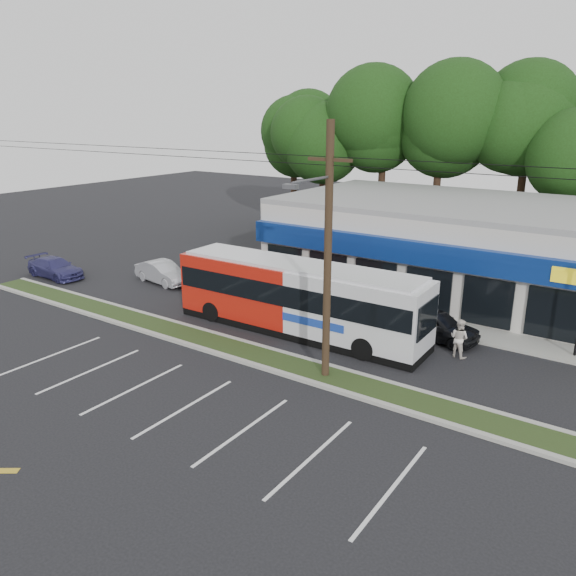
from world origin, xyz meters
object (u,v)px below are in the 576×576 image
(car_blue, at_px, (55,268))
(pedestrian_b, at_px, (459,338))
(metrobus, at_px, (299,296))
(car_silver, at_px, (163,272))
(car_dark, at_px, (435,324))
(pedestrian_a, at_px, (392,310))
(utility_pole, at_px, (323,246))

(car_blue, distance_m, pedestrian_b, 25.70)
(metrobus, height_order, car_blue, metrobus)
(metrobus, height_order, car_silver, metrobus)
(car_dark, height_order, pedestrian_a, pedestrian_a)
(utility_pole, relative_size, car_blue, 11.41)
(metrobus, distance_m, pedestrian_b, 7.59)
(metrobus, xyz_separation_m, car_blue, (-18.20, -1.00, -1.19))
(car_blue, bearing_deg, utility_pole, -95.60)
(utility_pole, xyz_separation_m, car_silver, (-14.96, 5.61, -4.73))
(car_dark, distance_m, pedestrian_b, 2.15)
(car_blue, bearing_deg, car_silver, -64.38)
(car_silver, xyz_separation_m, car_blue, (-6.68, -3.04, -0.04))
(utility_pole, distance_m, pedestrian_a, 8.36)
(pedestrian_a, bearing_deg, utility_pole, 57.56)
(utility_pole, bearing_deg, pedestrian_a, 90.54)
(car_silver, bearing_deg, pedestrian_a, -76.67)
(car_silver, distance_m, car_blue, 7.34)
(car_blue, bearing_deg, pedestrian_b, -83.24)
(car_dark, xyz_separation_m, pedestrian_b, (1.62, -1.40, 0.15))
(car_dark, relative_size, pedestrian_b, 2.44)
(metrobus, bearing_deg, car_blue, -177.75)
(metrobus, bearing_deg, car_dark, 25.87)
(utility_pole, distance_m, car_silver, 16.67)
(car_dark, distance_m, pedestrian_a, 2.43)
(pedestrian_a, relative_size, pedestrian_b, 0.90)
(metrobus, xyz_separation_m, car_dark, (5.76, 2.90, -1.11))
(car_blue, bearing_deg, metrobus, -85.68)
(car_silver, height_order, pedestrian_b, pedestrian_b)
(car_blue, relative_size, pedestrian_a, 2.81)
(utility_pole, xyz_separation_m, car_dark, (2.31, 6.48, -4.70))
(car_dark, relative_size, pedestrian_a, 2.70)
(car_dark, height_order, pedestrian_b, pedestrian_b)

